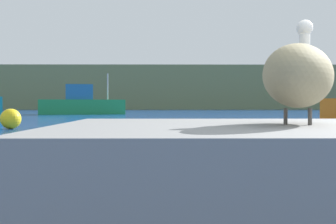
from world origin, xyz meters
name	(u,v)px	position (x,y,z in m)	size (l,w,h in m)	color
hillside_backdrop	(177,88)	(0.00, 75.16, 3.93)	(140.00, 13.29, 7.87)	#6B7A51
pier_dock	(298,178)	(-1.20, 0.16, 0.41)	(3.72, 2.52, 0.82)	gray
pelican	(299,76)	(-1.20, 0.17, 1.20)	(0.95, 1.43, 0.88)	gray
fishing_boat_green	(82,104)	(-10.13, 35.79, 0.97)	(8.17, 3.73, 3.90)	#1E8C4C
mooring_buoy	(11,119)	(-8.26, 13.01, 0.40)	(0.80, 0.80, 0.80)	yellow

